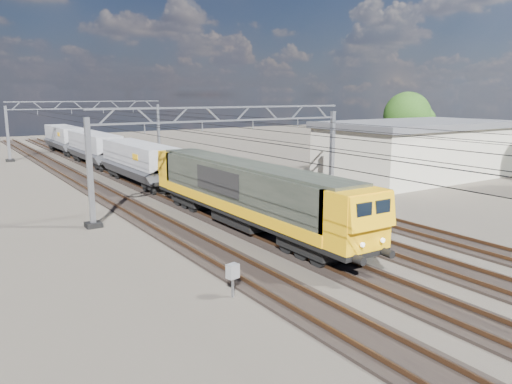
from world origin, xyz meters
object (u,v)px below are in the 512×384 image
industrial_shed (416,149)px  hopper_wagon_mid (94,146)px  catenary_gantry_mid (229,153)px  tree_far (410,117)px  locomotive (245,191)px  trackside_cabinet (233,272)px  catenary_gantry_far (89,126)px  hopper_wagon_lead (139,160)px  hopper_wagon_third (65,137)px

industrial_shed → hopper_wagon_mid: bearing=134.4°
catenary_gantry_mid → tree_far: (30.32, 9.79, 1.36)m
hopper_wagon_mid → tree_far: bearing=-27.4°
locomotive → trackside_cabinet: 10.29m
catenary_gantry_mid → catenary_gantry_far: (0.00, 36.00, 0.00)m
industrial_shed → catenary_gantry_mid: bearing=-174.8°
catenary_gantry_far → hopper_wagon_lead: bearing=-94.8°
catenary_gantry_mid → industrial_shed: size_ratio=1.07×
hopper_wagon_mid → trackside_cabinet: size_ratio=9.50×
catenary_gantry_far → hopper_wagon_third: bearing=113.0°
catenary_gantry_far → industrial_shed: size_ratio=1.07×
hopper_wagon_third → tree_far: (32.32, -30.92, 3.03)m
locomotive → hopper_wagon_mid: locomotive is taller
catenary_gantry_mid → industrial_shed: (22.00, 2.00, -1.18)m
locomotive → tree_far: size_ratio=2.56×
trackside_cabinet → industrial_shed: size_ratio=0.07×
catenary_gantry_mid → tree_far: bearing=17.9°
hopper_wagon_mid → trackside_cabinet: (-5.81, -40.29, -1.19)m
catenary_gantry_far → hopper_wagon_lead: (-2.00, -23.69, -1.67)m
hopper_wagon_third → trackside_cabinet: 54.82m
catenary_gantry_mid → catenary_gantry_far: same height
tree_far → locomotive: bearing=-154.9°
hopper_wagon_third → catenary_gantry_mid: bearing=-87.2°
trackside_cabinet → catenary_gantry_mid: bearing=48.9°
tree_far → hopper_wagon_lead: bearing=175.5°
locomotive → hopper_wagon_mid: 31.90m
catenary_gantry_far → trackside_cabinet: catenary_gantry_far is taller
trackside_cabinet → tree_far: tree_far is taller
hopper_wagon_third → hopper_wagon_mid: bearing=-90.0°
hopper_wagon_third → hopper_wagon_lead: bearing=-90.0°
hopper_wagon_mid → hopper_wagon_third: (0.00, 14.20, 0.00)m
hopper_wagon_third → tree_far: size_ratio=1.58×
hopper_wagon_third → tree_far: tree_far is taller
hopper_wagon_lead → catenary_gantry_far: bearing=85.2°
catenary_gantry_mid → hopper_wagon_lead: 12.59m
catenary_gantry_mid → hopper_wagon_lead: catenary_gantry_mid is taller
catenary_gantry_far → industrial_shed: catenary_gantry_far is taller
hopper_wagon_lead → tree_far: tree_far is taller
locomotive → trackside_cabinet: locomotive is taller
tree_far → trackside_cabinet: bearing=-148.3°
tree_far → industrial_shed: bearing=-136.9°
hopper_wagon_lead → hopper_wagon_third: (0.00, 28.40, 0.00)m
industrial_shed → hopper_wagon_lead: bearing=156.7°
catenary_gantry_mid → hopper_wagon_third: 40.80m
hopper_wagon_mid → industrial_shed: size_ratio=0.70×
catenary_gantry_mid → catenary_gantry_far: 36.00m
locomotive → industrial_shed: (24.00, 7.38, 0.40)m
locomotive → industrial_shed: bearing=17.1°
hopper_wagon_mid → trackside_cabinet: hopper_wagon_mid is taller
hopper_wagon_third → locomotive: bearing=-90.0°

